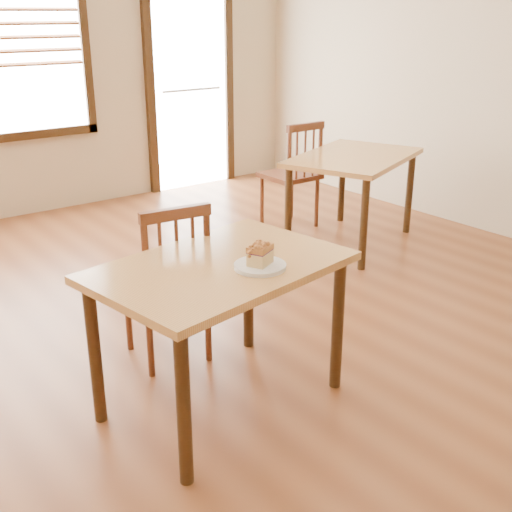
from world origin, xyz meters
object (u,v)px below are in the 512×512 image
(cafe_chair_second, at_px, (293,174))
(cake_slice, at_px, (260,253))
(plate, at_px, (260,266))
(cafe_table_second, at_px, (354,167))
(cafe_table_main, at_px, (220,284))
(cafe_chair_main, at_px, (168,281))

(cafe_chair_second, relative_size, cake_slice, 6.93)
(cafe_chair_second, distance_m, plate, 2.91)
(cafe_table_second, xyz_separation_m, cake_slice, (-2.11, -1.47, 0.18))
(plate, bearing_deg, cafe_table_second, 34.87)
(cafe_table_main, height_order, cake_slice, cake_slice)
(cafe_table_second, distance_m, cafe_chair_second, 0.66)
(cafe_chair_main, xyz_separation_m, plate, (0.09, -0.70, 0.29))
(cafe_table_second, relative_size, plate, 5.77)
(cafe_table_main, relative_size, cafe_chair_main, 1.35)
(cafe_table_main, bearing_deg, cafe_chair_main, 78.69)
(cafe_table_main, height_order, cafe_chair_main, cafe_chair_main)
(cake_slice, bearing_deg, cafe_chair_second, 21.42)
(cafe_chair_main, bearing_deg, cafe_table_second, -153.15)
(cafe_chair_second, height_order, plate, cafe_chair_second)
(cafe_table_main, distance_m, cafe_chair_second, 2.87)
(cafe_table_second, height_order, plate, plate)
(cafe_chair_main, bearing_deg, cafe_table_main, 95.18)
(cafe_chair_second, bearing_deg, cafe_chair_main, 33.96)
(cafe_table_main, xyz_separation_m, cafe_chair_main, (0.02, 0.54, -0.18))
(cafe_table_main, xyz_separation_m, cake_slice, (0.11, -0.16, 0.18))
(cafe_table_main, bearing_deg, cake_slice, -64.01)
(cafe_table_second, bearing_deg, plate, -166.32)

